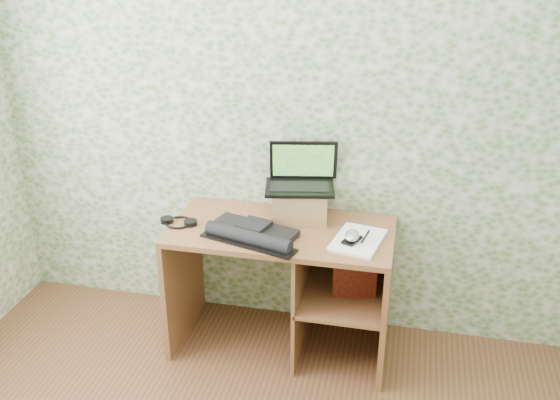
% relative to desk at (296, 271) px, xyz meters
% --- Properties ---
extents(wall_back, '(3.50, 0.00, 3.50)m').
position_rel_desk_xyz_m(wall_back, '(-0.08, 0.28, 0.82)').
color(wall_back, silver).
rests_on(wall_back, ground).
extents(desk, '(1.20, 0.60, 0.75)m').
position_rel_desk_xyz_m(desk, '(0.00, 0.00, 0.00)').
color(desk, brown).
rests_on(desk, floor).
extents(riser, '(0.33, 0.29, 0.18)m').
position_rel_desk_xyz_m(riser, '(-0.01, 0.12, 0.36)').
color(riser, olive).
rests_on(riser, desk).
extents(laptop, '(0.41, 0.33, 0.25)m').
position_rel_desk_xyz_m(laptop, '(-0.01, 0.16, 0.50)').
color(laptop, black).
rests_on(laptop, riser).
extents(keyboard, '(0.53, 0.39, 0.07)m').
position_rel_desk_xyz_m(keyboard, '(-0.21, -0.16, 0.29)').
color(keyboard, black).
rests_on(keyboard, desk).
extents(headphones, '(0.21, 0.15, 0.03)m').
position_rel_desk_xyz_m(headphones, '(-0.64, -0.09, 0.28)').
color(headphones, black).
rests_on(headphones, desk).
extents(notepad, '(0.29, 0.37, 0.02)m').
position_rel_desk_xyz_m(notepad, '(0.34, -0.09, 0.28)').
color(notepad, white).
rests_on(notepad, desk).
extents(mouse, '(0.12, 0.14, 0.04)m').
position_rel_desk_xyz_m(mouse, '(0.31, -0.12, 0.30)').
color(mouse, silver).
rests_on(mouse, notepad).
extents(pen, '(0.03, 0.15, 0.01)m').
position_rel_desk_xyz_m(pen, '(0.37, -0.06, 0.29)').
color(pen, black).
rests_on(pen, notepad).
extents(red_box, '(0.25, 0.12, 0.28)m').
position_rel_desk_xyz_m(red_box, '(0.33, -0.03, 0.05)').
color(red_box, '#9A220E').
rests_on(red_box, desk).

